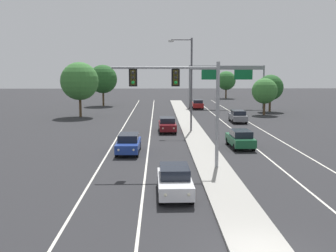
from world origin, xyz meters
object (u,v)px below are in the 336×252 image
tree_far_right_b (226,81)px  car_receding_grey (238,116)px  highway_sign_gantry (227,73)px  tree_far_left_a (80,81)px  tree_far_right_c (270,88)px  car_oncoming_darkred (167,124)px  tree_far_left_b (103,79)px  car_oncoming_blue (129,143)px  tree_far_right_a (265,91)px  car_receding_red (198,104)px  overhead_signal_mast (184,92)px  street_lamp_median (189,79)px  car_oncoming_white (174,180)px  car_receding_green (240,139)px

tree_far_right_b → car_receding_grey: bearing=-97.5°
car_receding_grey → tree_far_right_b: size_ratio=0.70×
highway_sign_gantry → tree_far_left_a: 26.30m
tree_far_left_a → tree_far_right_c: size_ratio=1.32×
car_oncoming_darkred → car_receding_grey: bearing=39.7°
car_oncoming_darkred → tree_far_left_b: 34.13m
car_oncoming_blue → car_oncoming_darkred: 11.77m
tree_far_right_b → tree_far_right_a: (-0.10, -34.83, -0.58)m
car_receding_grey → car_receding_red: 18.59m
tree_far_left_b → tree_far_right_c: (28.40, -11.10, -1.11)m
car_oncoming_blue → tree_far_left_a: bearing=108.9°
overhead_signal_mast → car_receding_grey: 26.29m
car_receding_red → tree_far_right_a: size_ratio=0.82×
car_receding_grey → car_receding_red: size_ratio=1.00×
car_receding_grey → tree_far_right_b: (5.71, 43.19, 3.36)m
overhead_signal_mast → street_lamp_median: (1.62, 16.40, 0.48)m
car_oncoming_white → car_receding_grey: size_ratio=1.00×
car_receding_green → tree_far_right_a: tree_far_right_a is taller
tree_far_left_b → car_oncoming_blue: bearing=-79.7°
car_oncoming_darkred → tree_far_left_b: size_ratio=0.59×
car_oncoming_white → car_oncoming_darkred: (0.13, 22.45, 0.00)m
car_oncoming_darkred → tree_far_left_b: (-11.27, 31.95, 4.19)m
car_receding_green → tree_far_left_b: bearing=113.0°
car_receding_grey → tree_far_left_b: (-20.61, 24.20, 4.19)m
overhead_signal_mast → car_receding_green: (5.44, 7.49, -4.49)m
overhead_signal_mast → car_oncoming_darkred: size_ratio=1.61×
overhead_signal_mast → car_oncoming_white: bearing=-98.8°
tree_far_right_b → overhead_signal_mast: bearing=-101.9°
overhead_signal_mast → highway_sign_gantry: highway_sign_gantry is taller
street_lamp_median → car_receding_red: size_ratio=2.22×
car_oncoming_blue → tree_far_right_a: size_ratio=0.81×
highway_sign_gantry → tree_far_right_c: bearing=-43.4°
car_receding_green → tree_far_right_b: (8.85, 60.14, 3.36)m
highway_sign_gantry → tree_far_left_a: size_ratio=1.69×
street_lamp_median → car_oncoming_darkred: size_ratio=2.22×
tree_far_left_a → tree_far_right_a: bearing=3.7°
overhead_signal_mast → highway_sign_gantry: (10.27, 43.31, 0.86)m
overhead_signal_mast → car_receding_green: 10.29m
street_lamp_median → car_receding_red: bearing=82.4°
tree_far_left_b → tree_far_right_a: (26.22, -15.84, -1.40)m
tree_far_right_c → tree_far_left_b: bearing=158.7°
tree_far_left_a → tree_far_right_c: bearing=12.5°
tree_far_left_b → car_receding_red: bearing=-19.0°
tree_far_left_a → tree_far_right_a: tree_far_left_a is taller
car_receding_red → car_receding_green: bearing=-89.5°
overhead_signal_mast → tree_far_right_a: bearing=66.6°
car_oncoming_darkred → car_receding_grey: same height
car_oncoming_blue → car_oncoming_darkred: size_ratio=1.00×
tree_far_right_a → car_oncoming_blue: bearing=-123.9°
car_receding_grey → tree_far_left_a: size_ratio=0.57×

